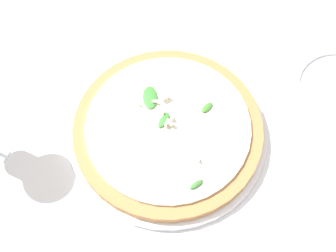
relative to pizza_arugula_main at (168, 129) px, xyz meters
name	(u,v)px	position (x,y,z in m)	size (l,w,h in m)	color
ground_plane	(180,136)	(0.00, -0.02, -0.02)	(6.00, 6.00, 0.00)	silver
pizza_arugula_main	(168,129)	(0.00, 0.00, 0.00)	(0.35, 0.35, 0.05)	white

